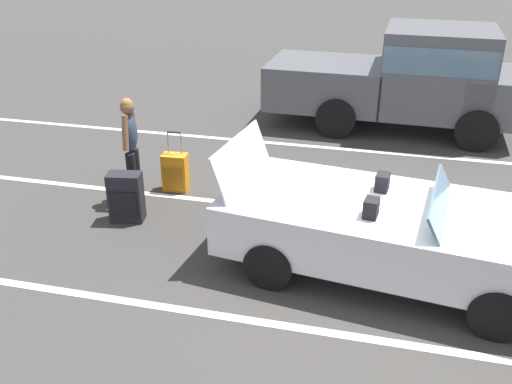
{
  "coord_description": "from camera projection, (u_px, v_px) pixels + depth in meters",
  "views": [
    {
      "loc": [
        -0.19,
        -6.18,
        4.04
      ],
      "look_at": [
        -1.77,
        0.35,
        0.75
      ],
      "focal_mm": 39.6,
      "sensor_mm": 36.0,
      "label": 1
    }
  ],
  "objects": [
    {
      "name": "lot_line_mid",
      "position": [
        389.0,
        221.0,
        8.32
      ],
      "size": [
        18.0,
        0.12,
        0.01
      ],
      "primitive_type": "cube",
      "color": "silver",
      "rests_on": "ground_plane"
    },
    {
      "name": "convertible_car",
      "position": [
        407.0,
        234.0,
        6.81
      ],
      "size": [
        4.33,
        2.28,
        1.53
      ],
      "rotation": [
        0.0,
        0.0,
        -0.13
      ],
      "color": "silver",
      "rests_on": "ground_plane"
    },
    {
      "name": "lot_line_near",
      "position": [
        381.0,
        341.0,
        5.96
      ],
      "size": [
        18.0,
        0.12,
        0.01
      ],
      "primitive_type": "cube",
      "color": "silver",
      "rests_on": "ground_plane"
    },
    {
      "name": "lot_line_far",
      "position": [
        393.0,
        153.0,
        10.68
      ],
      "size": [
        18.0,
        0.12,
        0.01
      ],
      "primitive_type": "cube",
      "color": "silver",
      "rests_on": "ground_plane"
    },
    {
      "name": "ground_plane",
      "position": [
        385.0,
        271.0,
        7.13
      ],
      "size": [
        80.0,
        80.0,
        0.0
      ],
      "primitive_type": "plane",
      "color": "#383533"
    },
    {
      "name": "suitcase_large_black",
      "position": [
        126.0,
        197.0,
        8.19
      ],
      "size": [
        0.52,
        0.37,
        0.74
      ],
      "rotation": [
        0.0,
        0.0,
        4.88
      ],
      "color": "black",
      "rests_on": "ground_plane"
    },
    {
      "name": "parked_pickup_truck_near",
      "position": [
        411.0,
        77.0,
        11.46
      ],
      "size": [
        5.07,
        2.21,
        2.1
      ],
      "rotation": [
        0.0,
        0.0,
        -0.04
      ],
      "color": "#4C4C51",
      "rests_on": "ground_plane"
    },
    {
      "name": "suitcase_medium_bright",
      "position": [
        175.0,
        172.0,
        9.13
      ],
      "size": [
        0.41,
        0.28,
        0.98
      ],
      "rotation": [
        0.0,
        0.0,
        4.77
      ],
      "color": "orange",
      "rests_on": "ground_plane"
    },
    {
      "name": "traveler_person",
      "position": [
        131.0,
        144.0,
        8.55
      ],
      "size": [
        0.27,
        0.61,
        1.65
      ],
      "rotation": [
        0.0,
        0.0,
        0.16
      ],
      "color": "black",
      "rests_on": "ground_plane"
    }
  ]
}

